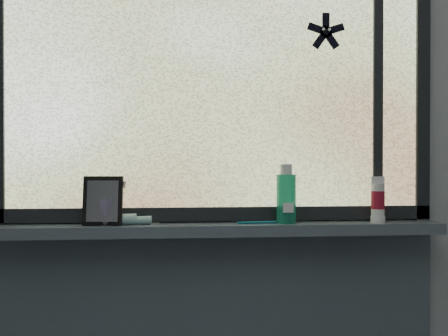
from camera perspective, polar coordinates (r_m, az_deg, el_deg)
wall_back at (r=1.84m, az=-0.77°, el=1.02°), size 3.00×0.01×2.50m
windowsill at (r=1.79m, az=-0.59°, el=-7.01°), size 1.62×0.14×0.04m
window_pane at (r=1.84m, az=-0.72°, el=9.76°), size 1.50×0.01×1.00m
frame_bottom at (r=1.83m, az=-0.71°, el=-5.26°), size 1.60×0.03×0.05m
frame_right at (r=2.05m, az=21.68°, el=8.78°), size 0.05×0.03×1.10m
frame_mullion at (r=1.98m, az=17.11°, el=9.10°), size 0.03×0.03×1.00m
starfish_sticker at (r=1.94m, az=11.57°, el=14.99°), size 0.15×0.02×0.15m
vanity_mirror at (r=1.77m, az=-13.67°, el=-3.67°), size 0.14×0.08×0.17m
toothpaste_tube at (r=1.78m, az=-10.37°, el=-5.78°), size 0.22×0.08×0.04m
toothbrush_cup at (r=1.79m, az=-13.18°, el=-4.87°), size 0.09×0.09×0.09m
toothbrush_lying at (r=1.79m, az=4.02°, el=-6.15°), size 0.19×0.04×0.01m
mouthwash_bottle at (r=1.80m, az=7.13°, el=-2.93°), size 0.08×0.08×0.17m
cream_tube at (r=1.90m, az=17.17°, el=-3.28°), size 0.06×0.06×0.12m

